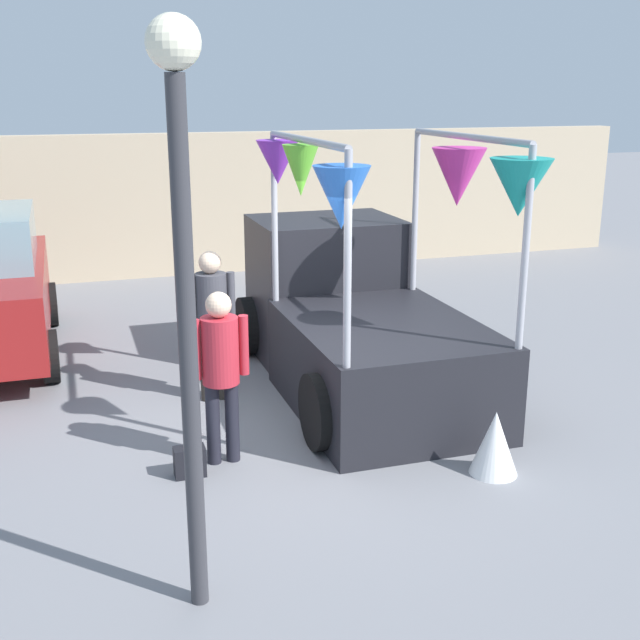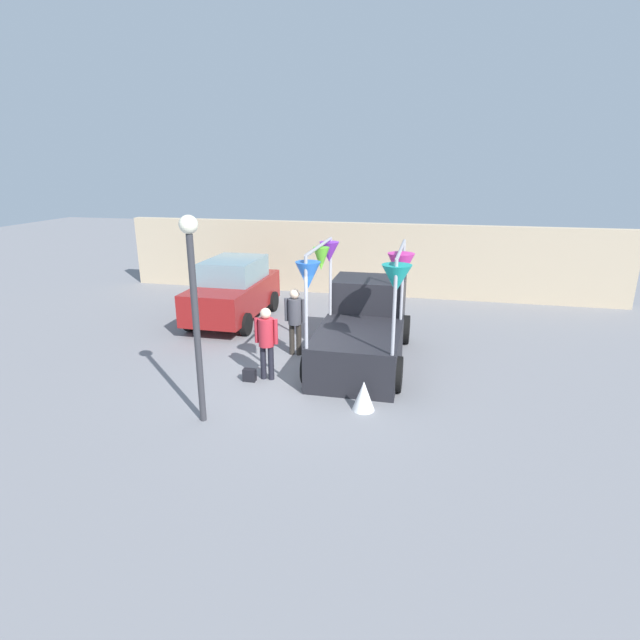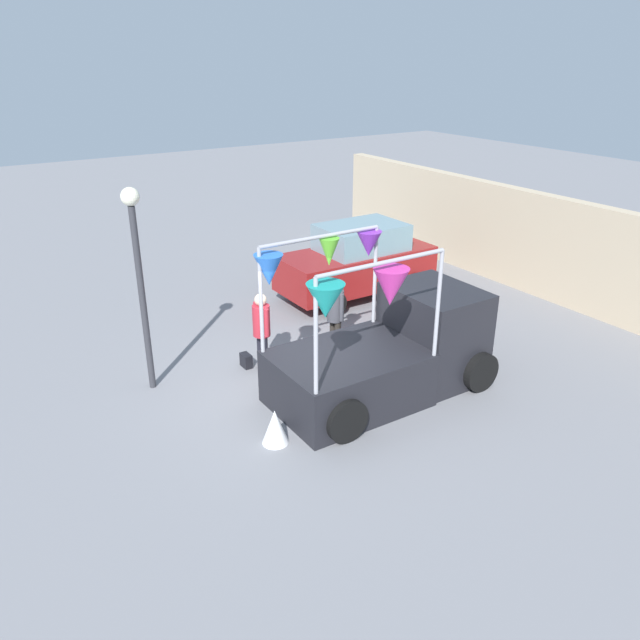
# 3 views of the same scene
# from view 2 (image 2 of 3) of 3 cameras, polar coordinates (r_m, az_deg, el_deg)

# --- Properties ---
(ground_plane) EXTENTS (60.00, 60.00, 0.00)m
(ground_plane) POSITION_cam_2_polar(r_m,az_deg,el_deg) (11.31, -0.69, -6.55)
(ground_plane) COLOR slate
(vendor_truck) EXTENTS (2.44, 4.18, 2.94)m
(vendor_truck) POSITION_cam_2_polar(r_m,az_deg,el_deg) (12.14, 5.02, -0.54)
(vendor_truck) COLOR black
(vendor_truck) RESTS_ON ground
(parked_car) EXTENTS (1.88, 4.00, 1.88)m
(parked_car) POSITION_cam_2_polar(r_m,az_deg,el_deg) (15.37, -9.83, 3.39)
(parked_car) COLOR maroon
(parked_car) RESTS_ON ground
(person_customer) EXTENTS (0.53, 0.34, 1.65)m
(person_customer) POSITION_cam_2_polar(r_m,az_deg,el_deg) (10.93, -6.16, -1.93)
(person_customer) COLOR black
(person_customer) RESTS_ON ground
(person_vendor) EXTENTS (0.53, 0.34, 1.70)m
(person_vendor) POSITION_cam_2_polar(r_m,az_deg,el_deg) (12.30, -2.88, 0.52)
(person_vendor) COLOR #2D2823
(person_vendor) RESTS_ON ground
(handbag) EXTENTS (0.28, 0.16, 0.28)m
(handbag) POSITION_cam_2_polar(r_m,az_deg,el_deg) (11.18, -8.06, -6.25)
(handbag) COLOR black
(handbag) RESTS_ON ground
(street_lamp) EXTENTS (0.32, 0.32, 3.79)m
(street_lamp) POSITION_cam_2_polar(r_m,az_deg,el_deg) (8.90, -14.25, 3.19)
(street_lamp) COLOR #333338
(street_lamp) RESTS_ON ground
(brick_boundary_wall) EXTENTS (18.00, 0.36, 2.60)m
(brick_boundary_wall) POSITION_cam_2_polar(r_m,az_deg,el_deg) (18.29, 4.92, 6.95)
(brick_boundary_wall) COLOR tan
(brick_boundary_wall) RESTS_ON ground
(folded_kite_bundle_white) EXTENTS (0.56, 0.56, 0.60)m
(folded_kite_bundle_white) POSITION_cam_2_polar(r_m,az_deg,el_deg) (9.81, 5.01, -8.61)
(folded_kite_bundle_white) COLOR white
(folded_kite_bundle_white) RESTS_ON ground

